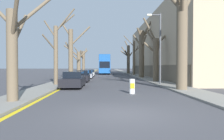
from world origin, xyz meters
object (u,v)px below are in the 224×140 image
(double_decker_bus, at_px, (105,63))
(parked_car_0, at_px, (74,80))
(street_tree_right_0, at_px, (181,36))
(parked_car_1, at_px, (82,76))
(street_tree_right_2, at_px, (142,51))
(street_tree_left_0, at_px, (14,47))
(lamp_post, at_px, (159,45))
(traffic_bollard, at_px, (132,86))
(street_tree_left_4, at_px, (83,61))
(street_tree_right_1, at_px, (155,56))
(street_tree_right_3, at_px, (134,57))
(street_tree_left_1, at_px, (56,51))
(street_tree_right_4, at_px, (128,58))
(parked_car_3, at_px, (90,73))
(parked_car_2, at_px, (87,74))
(street_tree_left_2, at_px, (71,52))
(street_tree_left_3, at_px, (78,62))

(double_decker_bus, relative_size, parked_car_0, 2.30)
(street_tree_right_0, distance_m, parked_car_1, 13.20)
(street_tree_right_2, bearing_deg, parked_car_0, -122.60)
(street_tree_left_0, xyz_separation_m, street_tree_right_2, (10.53, 21.08, 1.41))
(lamp_post, xyz_separation_m, traffic_bollard, (-3.49, -5.88, -3.47))
(street_tree_left_4, height_order, double_decker_bus, street_tree_left_4)
(street_tree_left_0, distance_m, lamp_post, 13.56)
(parked_car_0, xyz_separation_m, lamp_post, (8.14, 1.52, 3.31))
(street_tree_right_1, height_order, double_decker_bus, street_tree_right_1)
(street_tree_left_0, bearing_deg, street_tree_right_3, 70.50)
(street_tree_left_1, height_order, street_tree_right_3, street_tree_right_3)
(parked_car_0, bearing_deg, street_tree_left_4, 94.32)
(street_tree_left_4, bearing_deg, street_tree_left_1, -89.63)
(street_tree_left_4, bearing_deg, parked_car_0, -85.68)
(street_tree_right_0, xyz_separation_m, lamp_post, (-0.45, 4.46, -0.18))
(street_tree_left_0, distance_m, parked_car_0, 8.08)
(street_tree_right_3, distance_m, lamp_post, 20.96)
(street_tree_right_2, bearing_deg, street_tree_right_3, 89.40)
(street_tree_right_0, height_order, traffic_bollard, street_tree_right_0)
(street_tree_right_2, xyz_separation_m, traffic_bollard, (-4.01, -17.90, -3.76))
(parked_car_0, bearing_deg, lamp_post, 10.56)
(lamp_post, bearing_deg, traffic_bollard, -120.67)
(street_tree_right_2, height_order, street_tree_right_4, street_tree_right_2)
(street_tree_right_2, xyz_separation_m, parked_car_3, (-8.66, 5.91, -3.67))
(parked_car_1, bearing_deg, street_tree_left_1, -111.40)
(street_tree_left_4, distance_m, parked_car_2, 14.77)
(street_tree_left_2, height_order, double_decker_bus, street_tree_left_2)
(parked_car_3, bearing_deg, street_tree_left_0, -93.98)
(street_tree_left_3, distance_m, street_tree_right_4, 16.31)
(double_decker_bus, height_order, traffic_bollard, double_decker_bus)
(street_tree_right_0, xyz_separation_m, parked_car_1, (-8.59, 9.39, -3.51))
(lamp_post, distance_m, traffic_bollard, 7.67)
(street_tree_right_2, distance_m, traffic_bollard, 18.73)
(street_tree_right_0, relative_size, parked_car_2, 2.09)
(street_tree_left_1, distance_m, parked_car_3, 18.17)
(street_tree_left_0, xyz_separation_m, double_decker_bus, (4.66, 38.17, -0.29))
(street_tree_left_4, height_order, parked_car_0, street_tree_left_4)
(street_tree_left_4, relative_size, street_tree_right_2, 0.67)
(street_tree_right_3, relative_size, parked_car_3, 1.78)
(street_tree_right_0, height_order, lamp_post, street_tree_right_0)
(street_tree_left_3, bearing_deg, street_tree_left_0, -89.69)
(street_tree_left_3, relative_size, street_tree_left_4, 0.92)
(double_decker_bus, bearing_deg, lamp_post, -79.57)
(street_tree_left_4, distance_m, parked_car_0, 27.65)
(parked_car_1, xyz_separation_m, parked_car_2, (0.00, 6.61, -0.02))
(street_tree_left_4, height_order, parked_car_3, street_tree_left_4)
(parked_car_2, bearing_deg, street_tree_right_3, 47.08)
(street_tree_left_2, distance_m, parked_car_1, 4.80)
(street_tree_left_1, distance_m, street_tree_left_4, 25.89)
(parked_car_3, bearing_deg, parked_car_0, -90.00)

